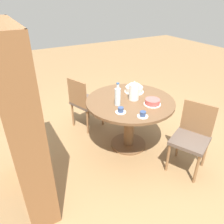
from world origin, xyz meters
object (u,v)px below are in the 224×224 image
at_px(chair_b, 84,101).
at_px(coffee_pot, 134,91).
at_px(chair_a, 192,136).
at_px(cake_second, 152,102).
at_px(water_bottle, 118,96).
at_px(bookshelf, 23,124).
at_px(cake_main, 134,89).
at_px(cup_a, 121,110).
at_px(cup_b, 143,115).

distance_m(chair_b, coffee_pot, 0.98).
xyz_separation_m(chair_a, cake_second, (0.51, 0.25, 0.31)).
distance_m(chair_b, water_bottle, 0.93).
height_order(chair_a, bookshelf, bookshelf).
xyz_separation_m(chair_a, bookshelf, (0.58, 1.84, 0.42)).
distance_m(cake_main, cup_a, 0.65).
xyz_separation_m(cup_a, cup_b, (-0.22, -0.17, 0.00)).
xyz_separation_m(chair_a, cup_b, (0.32, 0.55, 0.30)).
relative_size(bookshelf, cup_a, 13.97).
relative_size(bookshelf, cake_main, 6.60).
bearing_deg(bookshelf, cake_main, 103.22).
bearing_deg(cake_main, chair_b, 43.14).
bearing_deg(cake_main, water_bottle, 118.98).
bearing_deg(cup_b, water_bottle, 13.98).
distance_m(chair_a, chair_b, 1.75).
xyz_separation_m(chair_b, water_bottle, (-0.83, -0.14, 0.40)).
distance_m(bookshelf, cake_main, 1.66).
bearing_deg(cake_main, chair_a, -166.64).
relative_size(chair_a, chair_b, 1.00).
relative_size(chair_a, cake_main, 3.13).
xyz_separation_m(chair_b, bookshelf, (-0.98, 1.05, 0.42)).
relative_size(cup_a, cup_b, 1.00).
height_order(cake_main, cup_a, cake_main).
bearing_deg(water_bottle, cup_a, 160.14).
bearing_deg(water_bottle, cake_main, -61.02).
relative_size(water_bottle, cup_b, 2.29).
bearing_deg(cake_second, bookshelf, 87.21).
height_order(chair_b, cup_a, chair_b).
height_order(chair_a, cake_main, chair_a).
bearing_deg(cake_main, bookshelf, 103.22).
distance_m(cake_second, cup_b, 0.35).
relative_size(chair_b, bookshelf, 0.47).
bearing_deg(cup_b, chair_a, -119.97).
xyz_separation_m(bookshelf, cup_a, (-0.05, -1.11, -0.12)).
distance_m(chair_a, cup_b, 0.70).
relative_size(coffee_pot, cup_b, 1.97).
relative_size(chair_b, cup_a, 6.64).
height_order(cake_main, cup_b, cake_main).
bearing_deg(cup_b, cake_main, -26.36).
height_order(water_bottle, cake_main, water_bottle).
distance_m(bookshelf, cup_b, 1.32).
height_order(coffee_pot, cup_a, coffee_pot).
bearing_deg(cup_a, chair_a, -126.43).
relative_size(cake_second, cup_a, 1.68).
relative_size(bookshelf, cup_b, 13.97).
bearing_deg(chair_a, cup_a, -151.84).
xyz_separation_m(water_bottle, cup_a, (-0.20, 0.07, -0.10)).
bearing_deg(cup_b, cake_second, -57.19).
xyz_separation_m(bookshelf, cake_main, (0.38, -1.61, -0.10)).
height_order(chair_a, coffee_pot, coffee_pot).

